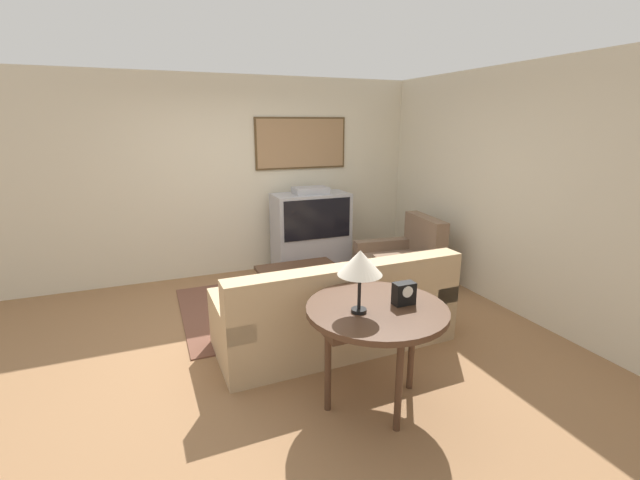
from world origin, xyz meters
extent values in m
plane|color=#8E6642|center=(0.00, 0.00, 0.00)|extent=(12.00, 12.00, 0.00)
cube|color=beige|center=(0.00, 2.13, 1.35)|extent=(12.00, 0.06, 2.70)
cube|color=#4C381E|center=(0.97, 2.08, 1.80)|extent=(1.34, 0.03, 0.72)
cube|color=#93704C|center=(0.97, 2.07, 1.80)|extent=(1.29, 0.01, 0.67)
cube|color=beige|center=(2.63, 0.00, 1.35)|extent=(0.06, 12.00, 2.70)
cube|color=brown|center=(0.31, 0.74, 0.01)|extent=(2.46, 1.81, 0.01)
cube|color=#9E9EA3|center=(0.97, 1.72, 0.26)|extent=(1.06, 0.52, 0.51)
cube|color=#9E9EA3|center=(0.97, 1.72, 0.82)|extent=(1.06, 0.52, 0.62)
cube|color=black|center=(0.97, 1.45, 0.82)|extent=(0.95, 0.01, 0.55)
cube|color=#9E9EA3|center=(0.97, 1.72, 1.18)|extent=(0.48, 0.29, 0.09)
cube|color=tan|center=(0.43, -0.31, 0.20)|extent=(2.26, 0.95, 0.41)
cube|color=tan|center=(0.43, -0.65, 0.65)|extent=(2.24, 0.27, 0.49)
cube|color=tan|center=(1.42, -0.29, 0.28)|extent=(0.26, 0.91, 0.57)
cube|color=tan|center=(-0.57, -0.33, 0.28)|extent=(0.26, 0.91, 0.57)
cube|color=#877154|center=(0.93, -0.51, 0.58)|extent=(0.36, 0.13, 0.34)
cube|color=#877154|center=(-0.07, -0.53, 0.58)|extent=(0.36, 0.13, 0.34)
cube|color=brown|center=(1.81, 0.76, 0.20)|extent=(1.02, 0.92, 0.40)
cube|color=brown|center=(2.19, 0.72, 0.65)|extent=(0.27, 0.84, 0.50)
cube|color=brown|center=(1.85, 1.09, 0.27)|extent=(0.95, 0.26, 0.54)
cube|color=brown|center=(1.78, 0.42, 0.27)|extent=(0.95, 0.26, 0.54)
cube|color=#472D1E|center=(0.43, 0.70, 0.41)|extent=(0.94, 0.59, 0.04)
cylinder|color=#472D1E|center=(0.01, 0.46, 0.20)|extent=(0.04, 0.04, 0.39)
cylinder|color=#472D1E|center=(0.85, 0.46, 0.20)|extent=(0.04, 0.04, 0.39)
cylinder|color=#472D1E|center=(0.01, 0.95, 0.20)|extent=(0.04, 0.04, 0.39)
cylinder|color=#472D1E|center=(0.85, 0.95, 0.20)|extent=(0.04, 0.04, 0.39)
cylinder|color=#472D1E|center=(0.33, -1.30, 0.77)|extent=(1.03, 1.03, 0.04)
cube|color=#472D1E|center=(0.33, -1.30, 0.71)|extent=(0.88, 0.41, 0.08)
cylinder|color=#472D1E|center=(-0.03, -1.25, 0.38)|extent=(0.05, 0.05, 0.75)
cylinder|color=#472D1E|center=(0.69, -1.25, 0.38)|extent=(0.05, 0.05, 0.75)
cylinder|color=#472D1E|center=(0.33, -1.63, 0.38)|extent=(0.05, 0.05, 0.75)
cylinder|color=black|center=(0.17, -1.33, 0.81)|extent=(0.11, 0.11, 0.02)
cylinder|color=black|center=(0.17, -1.33, 1.02)|extent=(0.02, 0.02, 0.39)
cone|color=silver|center=(0.17, -1.33, 1.16)|extent=(0.31, 0.31, 0.17)
cube|color=black|center=(0.53, -1.33, 0.88)|extent=(0.16, 0.09, 0.17)
cylinder|color=white|center=(0.53, -1.38, 0.91)|extent=(0.08, 0.01, 0.08)
camera|label=1|loc=(-1.13, -3.79, 2.08)|focal=24.00mm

